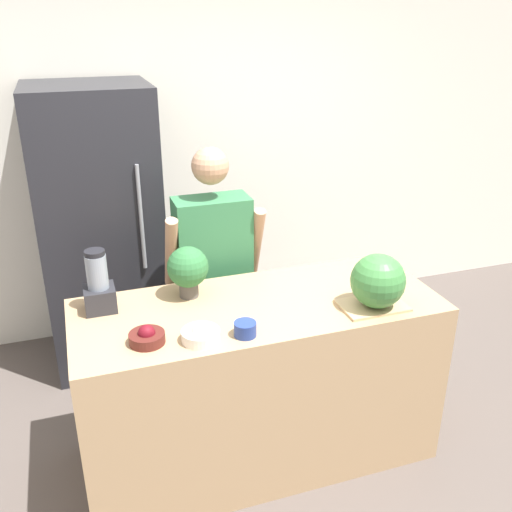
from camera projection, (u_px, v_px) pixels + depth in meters
The scene contains 12 objects.
ground_plane at pixel (281, 499), 2.92m from camera, with size 14.00×14.00×0.00m, color #564C47.
wall_back at pixel (184, 158), 4.20m from camera, with size 8.00×0.06×2.60m.
counter_island at pixel (258, 382), 3.05m from camera, with size 1.85×0.74×0.94m.
refrigerator at pixel (101, 231), 3.79m from camera, with size 0.76×0.73×1.90m.
person at pixel (214, 279), 3.41m from camera, with size 0.57×0.26×1.62m.
cutting_board at pixel (372, 305), 2.84m from camera, with size 0.33×0.22×0.01m.
watermelon at pixel (378, 281), 2.77m from camera, with size 0.27×0.27×0.27m.
bowl_cherries at pixel (147, 337), 2.52m from camera, with size 0.16×0.16×0.09m.
bowl_cream at pixel (201, 334), 2.54m from camera, with size 0.17×0.17×0.09m.
bowl_small_blue at pixel (245, 329), 2.58m from camera, with size 0.10×0.10×0.07m.
blender at pixel (99, 286), 2.77m from camera, with size 0.15×0.15×0.32m.
potted_plant at pixel (188, 269), 2.89m from camera, with size 0.21×0.21×0.27m.
Camera 1 is at (-0.82, -2.03, 2.30)m, focal length 40.00 mm.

